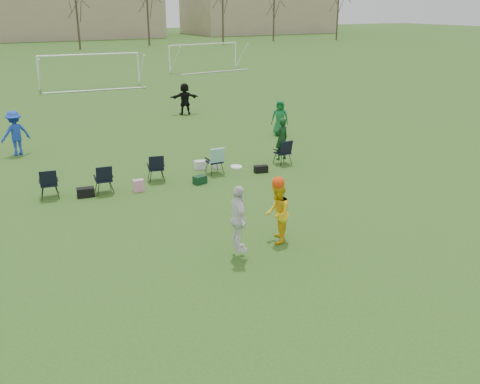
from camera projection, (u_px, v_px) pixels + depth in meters
ground at (251, 288)px, 11.80m from camera, size 260.00×260.00×0.00m
fielder_blue at (15, 133)px, 21.92m from camera, size 1.34×1.00×1.84m
fielder_green_far at (280, 118)px, 25.30m from camera, size 0.97×0.91×1.66m
fielder_black at (185, 99)px, 30.10m from camera, size 1.71×0.82×1.77m
center_contest at (260, 215)px, 13.36m from camera, size 2.10×1.39×2.39m
sideline_setup at (189, 163)px, 19.14m from camera, size 9.37×1.98×1.80m
goal_mid at (89, 61)px, 39.60m from camera, size 7.40×0.63×2.46m
goal_right at (204, 49)px, 49.90m from camera, size 7.35×1.14×2.46m
building_row at (17, 4)px, 92.80m from camera, size 126.00×16.00×13.00m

